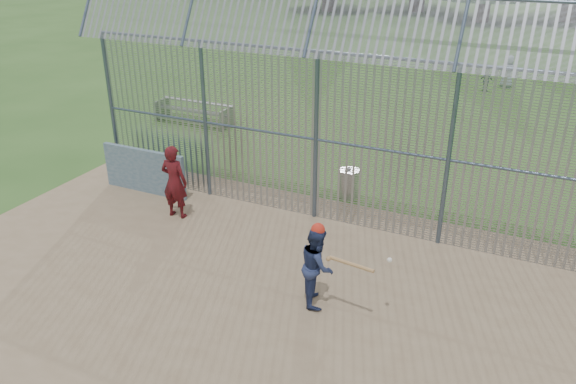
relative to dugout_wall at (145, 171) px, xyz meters
The scene contains 11 objects.
ground 5.47m from the dugout_wall, 32.23° to the right, with size 120.00×120.00×0.00m, color #2D511E.
dirt_infield 5.75m from the dugout_wall, 36.47° to the right, with size 14.00×10.00×0.02m, color #756047.
dugout_wall is the anchor object (origin of this frame).
batter 6.51m from the dugout_wall, 23.32° to the right, with size 0.75×0.58×1.54m, color navy.
onlooker 1.79m from the dugout_wall, 27.36° to the right, with size 0.66×0.44×1.82m, color maroon.
bg_kid_standing 17.39m from the dugout_wall, 64.49° to the left, with size 0.71×0.46×1.45m, color slate.
bg_kid_seated 16.07m from the dugout_wall, 65.13° to the left, with size 0.56×0.23×0.96m, color slate.
batting_gear 6.74m from the dugout_wall, 22.93° to the right, with size 1.47×0.37×0.61m.
trash_can 5.37m from the dugout_wall, 22.64° to the left, with size 0.56×0.56×0.82m.
bleacher 6.02m from the dugout_wall, 111.95° to the left, with size 3.00×0.95×0.72m.
backstop_fence 6.66m from the dugout_wall, ahead, with size 20.09×0.81×5.30m.
Camera 1 is at (4.62, -7.79, 6.34)m, focal length 35.00 mm.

